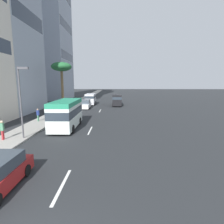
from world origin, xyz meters
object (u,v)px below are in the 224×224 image
palm_tree (61,68)px  pedestrian_mid_block (2,129)px  van_fourth (91,99)px  street_lamp (21,94)px  minibus_lead (66,113)px  van_second (117,99)px  car_third (85,104)px  pedestrian_near_lamp (38,114)px

palm_tree → pedestrian_mid_block: bearing=-180.0°
van_fourth → palm_tree: 10.51m
street_lamp → minibus_lead: bearing=-33.3°
street_lamp → van_second: bearing=-19.9°
van_fourth → palm_tree: bearing=-30.5°
van_second → car_third: van_second is taller
van_fourth → street_lamp: bearing=-5.8°
pedestrian_mid_block → palm_tree: palm_tree is taller
pedestrian_mid_block → palm_tree: size_ratio=0.20×
palm_tree → minibus_lead: bearing=-162.6°
minibus_lead → pedestrian_mid_block: 6.45m
car_third → van_fourth: bearing=178.1°
van_second → palm_tree: 13.27m
van_second → pedestrian_near_lamp: bearing=148.1°
palm_tree → street_lamp: size_ratio=1.36×
van_second → van_fourth: bearing=73.9°
car_third → pedestrian_near_lamp: bearing=-18.5°
car_third → palm_tree: bearing=-73.1°
pedestrian_near_lamp → street_lamp: bearing=-39.5°
pedestrian_mid_block → street_lamp: street_lamp is taller
street_lamp → van_fourth: bearing=-5.8°
street_lamp → pedestrian_near_lamp: bearing=13.9°
van_second → palm_tree: bearing=118.2°
van_fourth → car_third: bearing=-1.9°
car_third → street_lamp: bearing=-7.0°
pedestrian_near_lamp → pedestrian_mid_block: (-7.60, -0.09, 0.06)m
minibus_lead → car_third: minibus_lead is taller
van_second → pedestrian_near_lamp: van_second is taller
pedestrian_mid_block → pedestrian_near_lamp: bearing=-9.2°
car_third → pedestrian_mid_block: bearing=-11.5°
minibus_lead → pedestrian_near_lamp: minibus_lead is taller
minibus_lead → van_fourth: 21.38m
van_fourth → van_second: bearing=73.9°
pedestrian_near_lamp → palm_tree: size_ratio=0.19×
pedestrian_near_lamp → street_lamp: 7.92m
car_third → pedestrian_mid_block: pedestrian_mid_block is taller
car_third → street_lamp: (-19.51, 2.41, 3.30)m
minibus_lead → van_second: (19.64, -5.90, -0.30)m
minibus_lead → palm_tree: (14.11, 4.41, 5.96)m
van_second → pedestrian_mid_block: van_second is taller
van_second → car_third: bearing=124.6°
car_third → palm_tree: size_ratio=0.51×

